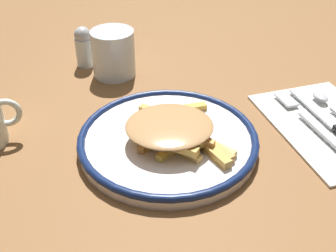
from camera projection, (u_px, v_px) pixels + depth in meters
name	position (u px, v px, depth m)	size (l,w,h in m)	color
ground_plane	(168.00, 146.00, 0.63)	(2.60, 2.60, 0.00)	brown
plate	(168.00, 140.00, 0.62)	(0.26, 0.26, 0.02)	white
fries_heap	(170.00, 130.00, 0.60)	(0.15, 0.17, 0.03)	#DFC85D
napkin	(329.00, 125.00, 0.66)	(0.16, 0.24, 0.01)	white
fork	(309.00, 120.00, 0.67)	(0.04, 0.18, 0.01)	silver
spoon	(333.00, 107.00, 0.69)	(0.03, 0.15, 0.01)	silver
water_glass	(113.00, 53.00, 0.79)	(0.08, 0.08, 0.09)	silver
salt_shaker	(84.00, 46.00, 0.82)	(0.03, 0.03, 0.08)	silver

